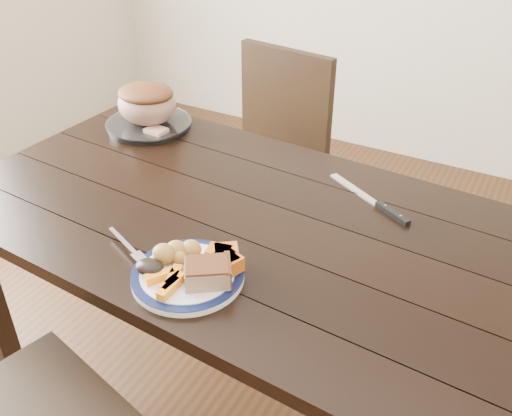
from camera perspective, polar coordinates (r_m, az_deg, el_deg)
The scene contains 15 objects.
ground at distance 2.08m, azimuth -1.75°, elevation -17.89°, with size 4.00×4.00×0.00m, color #472B16.
dining_table at distance 1.62m, azimuth -2.14°, elevation -3.14°, with size 1.65×1.00×0.75m.
chair_far at distance 2.36m, azimuth 1.31°, elevation 5.48°, with size 0.47×0.48×0.93m.
dinner_plate at distance 1.35m, azimuth -6.83°, elevation -6.75°, with size 0.26×0.26×0.02m, color white.
plate_rim at distance 1.34m, azimuth -6.85°, elevation -6.48°, with size 0.26×0.26×0.02m, color #0C153C.
serving_platter at distance 2.08m, azimuth -10.64°, elevation 8.15°, with size 0.29×0.29×0.02m, color white.
pork_slice at distance 1.30m, azimuth -4.90°, elevation -6.53°, with size 0.10×0.08×0.04m, color tan.
roasted_potatoes at distance 1.37m, azimuth -7.97°, elevation -4.34°, with size 0.10×0.10×0.05m.
carrot_batons at distance 1.30m, azimuth -8.73°, elevation -7.24°, with size 0.08×0.11×0.02m.
pumpkin_wedges at distance 1.34m, azimuth -3.08°, elevation -5.05°, with size 0.10×0.09×0.04m.
dark_mushroom at distance 1.34m, azimuth -10.57°, elevation -5.84°, with size 0.07×0.05×0.03m, color black.
fork at distance 1.44m, azimuth -12.54°, elevation -3.88°, with size 0.17×0.09×0.00m.
roast_joint at distance 2.05m, azimuth -10.86°, elevation 10.11°, with size 0.21×0.18×0.14m, color #A97767.
cut_slice at distance 1.99m, azimuth -9.95°, elevation 7.59°, with size 0.07×0.06×0.02m, color tan.
carving_knife at distance 1.62m, azimuth 12.55°, elevation 0.13°, with size 0.29×0.18×0.01m.
Camera 1 is at (0.68, -1.12, 1.62)m, focal length 40.00 mm.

